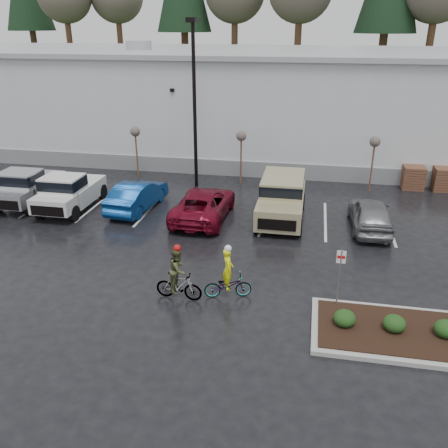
% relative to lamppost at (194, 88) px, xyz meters
% --- Properties ---
extents(ground, '(120.00, 120.00, 0.00)m').
position_rel_lamppost_xyz_m(ground, '(4.00, -12.00, -5.69)').
color(ground, black).
rests_on(ground, ground).
extents(warehouse, '(60.50, 15.50, 7.20)m').
position_rel_lamppost_xyz_m(warehouse, '(4.00, 9.99, -2.04)').
color(warehouse, silver).
rests_on(warehouse, ground).
extents(wooded_ridge, '(80.00, 25.00, 6.00)m').
position_rel_lamppost_xyz_m(wooded_ridge, '(4.00, 33.00, -2.69)').
color(wooded_ridge, '#203A18').
rests_on(wooded_ridge, ground).
extents(lamppost, '(0.50, 1.00, 9.22)m').
position_rel_lamppost_xyz_m(lamppost, '(0.00, 0.00, 0.00)').
color(lamppost, black).
rests_on(lamppost, ground).
extents(sapling_west, '(0.60, 0.60, 3.20)m').
position_rel_lamppost_xyz_m(sapling_west, '(-4.00, 1.00, -2.96)').
color(sapling_west, '#4B2D1E').
rests_on(sapling_west, ground).
extents(sapling_mid, '(0.60, 0.60, 3.20)m').
position_rel_lamppost_xyz_m(sapling_mid, '(2.50, 1.00, -2.96)').
color(sapling_mid, '#4B2D1E').
rests_on(sapling_mid, ground).
extents(sapling_east, '(0.60, 0.60, 3.20)m').
position_rel_lamppost_xyz_m(sapling_east, '(10.00, 1.00, -2.96)').
color(sapling_east, '#4B2D1E').
rests_on(sapling_east, ground).
extents(pallet_stack_a, '(1.20, 1.20, 1.35)m').
position_rel_lamppost_xyz_m(pallet_stack_a, '(12.50, 2.00, -5.01)').
color(pallet_stack_a, '#4B2D1E').
rests_on(pallet_stack_a, ground).
extents(pallet_stack_b, '(1.20, 1.20, 1.35)m').
position_rel_lamppost_xyz_m(pallet_stack_b, '(14.20, 2.00, -5.01)').
color(pallet_stack_b, '#4B2D1E').
rests_on(pallet_stack_b, ground).
extents(curb_island, '(8.00, 3.00, 0.15)m').
position_rel_lamppost_xyz_m(curb_island, '(11.00, -13.00, -5.61)').
color(curb_island, gray).
rests_on(curb_island, ground).
extents(mulch_bed, '(7.60, 2.60, 0.04)m').
position_rel_lamppost_xyz_m(mulch_bed, '(11.00, -13.00, -5.52)').
color(mulch_bed, black).
rests_on(mulch_bed, curb_island).
extents(shrub_a, '(0.70, 0.70, 0.52)m').
position_rel_lamppost_xyz_m(shrub_a, '(8.00, -13.00, -5.27)').
color(shrub_a, black).
rests_on(shrub_a, curb_island).
extents(shrub_b, '(0.70, 0.70, 0.52)m').
position_rel_lamppost_xyz_m(shrub_b, '(9.50, -13.00, -5.27)').
color(shrub_b, black).
rests_on(shrub_b, curb_island).
extents(shrub_c, '(0.70, 0.70, 0.52)m').
position_rel_lamppost_xyz_m(shrub_c, '(11.00, -13.00, -5.27)').
color(shrub_c, black).
rests_on(shrub_c, curb_island).
extents(fire_lane_sign, '(0.30, 0.05, 2.20)m').
position_rel_lamppost_xyz_m(fire_lane_sign, '(7.80, -11.80, -4.28)').
color(fire_lane_sign, gray).
rests_on(fire_lane_sign, ground).
extents(pickup_silver, '(2.10, 5.20, 1.96)m').
position_rel_lamppost_xyz_m(pickup_silver, '(-8.09, -4.15, -4.71)').
color(pickup_silver, '#B9BBC2').
rests_on(pickup_silver, ground).
extents(pickup_white, '(2.10, 5.20, 1.96)m').
position_rel_lamppost_xyz_m(pickup_white, '(-5.51, -4.51, -4.71)').
color(pickup_white, silver).
rests_on(pickup_white, ground).
extents(car_blue, '(2.05, 4.67, 1.49)m').
position_rel_lamppost_xyz_m(car_blue, '(-2.11, -4.17, -4.94)').
color(car_blue, navy).
rests_on(car_blue, ground).
extents(car_red, '(2.53, 5.30, 1.46)m').
position_rel_lamppost_xyz_m(car_red, '(1.54, -4.73, -4.96)').
color(car_red, maroon).
rests_on(car_red, ground).
extents(suv_tan, '(2.20, 5.10, 2.06)m').
position_rel_lamppost_xyz_m(suv_tan, '(5.32, -4.20, -4.66)').
color(suv_tan, '#9B9169').
rests_on(suv_tan, ground).
extents(car_grey, '(1.89, 4.39, 1.48)m').
position_rel_lamppost_xyz_m(car_grey, '(9.51, -4.59, -4.95)').
color(car_grey, slate).
rests_on(car_grey, ground).
extents(cyclist_hivis, '(1.76, 1.00, 2.02)m').
position_rel_lamppost_xyz_m(cyclist_hivis, '(4.04, -11.76, -5.05)').
color(cyclist_hivis, '#3F3F44').
rests_on(cyclist_hivis, ground).
extents(cyclist_olive, '(1.65, 0.80, 2.11)m').
position_rel_lamppost_xyz_m(cyclist_olive, '(2.38, -12.22, -4.90)').
color(cyclist_olive, '#3F3F44').
rests_on(cyclist_olive, ground).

